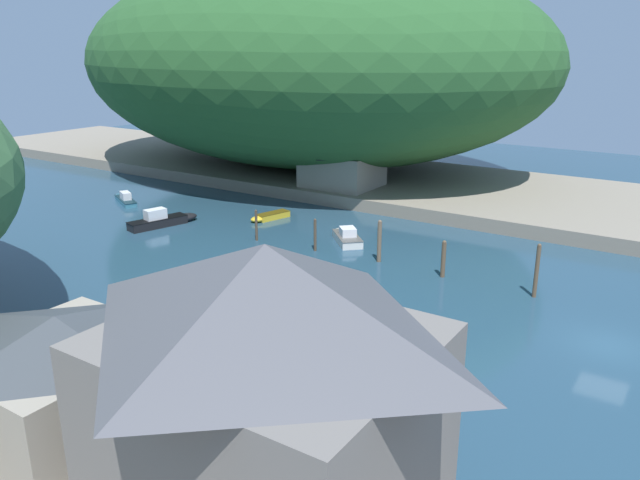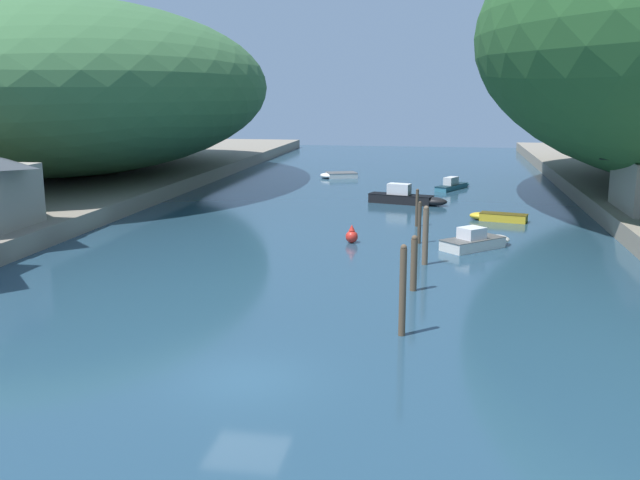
% 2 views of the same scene
% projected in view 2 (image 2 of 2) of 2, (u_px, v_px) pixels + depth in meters
% --- Properties ---
extents(water_surface, '(130.00, 130.00, 0.00)m').
position_uv_depth(water_surface, '(359.00, 217.00, 51.51)').
color(water_surface, '#234256').
rests_on(water_surface, ground).
extents(left_bank, '(22.00, 120.00, 1.21)m').
position_uv_depth(left_bank, '(11.00, 198.00, 56.01)').
color(left_bank, gray).
rests_on(left_bank, ground).
extents(hillside_left, '(35.71, 49.99, 15.91)m').
position_uv_depth(hillside_left, '(69.00, 88.00, 66.16)').
color(hillside_left, '#3D6B3D').
rests_on(hillside_left, left_bank).
extents(boat_far_right_bank, '(6.54, 3.00, 1.60)m').
position_uv_depth(boat_far_right_bank, '(408.00, 198.00, 57.04)').
color(boat_far_right_bank, black).
rests_on(boat_far_right_bank, water_surface).
extents(boat_open_rowboat, '(4.51, 4.46, 1.28)m').
position_uv_depth(boat_open_rowboat, '(478.00, 241.00, 41.29)').
color(boat_open_rowboat, silver).
rests_on(boat_open_rowboat, water_surface).
extents(boat_far_upstream, '(3.51, 5.49, 1.16)m').
position_uv_depth(boat_far_upstream, '(454.00, 185.00, 65.68)').
color(boat_far_upstream, teal).
rests_on(boat_far_upstream, water_surface).
extents(boat_small_dinghy, '(4.26, 3.31, 0.54)m').
position_uv_depth(boat_small_dinghy, '(337.00, 175.00, 73.94)').
color(boat_small_dinghy, white).
rests_on(boat_small_dinghy, water_surface).
extents(boat_mid_channel, '(4.13, 2.08, 0.56)m').
position_uv_depth(boat_mid_channel, '(496.00, 217.00, 49.81)').
color(boat_mid_channel, gold).
rests_on(boat_mid_channel, water_surface).
extents(mooring_post_nearest, '(0.26, 0.26, 3.50)m').
position_uv_depth(mooring_post_nearest, '(403.00, 290.00, 26.35)').
color(mooring_post_nearest, brown).
rests_on(mooring_post_nearest, water_surface).
extents(mooring_post_second, '(0.30, 0.30, 2.59)m').
position_uv_depth(mooring_post_second, '(414.00, 263.00, 32.36)').
color(mooring_post_second, brown).
rests_on(mooring_post_second, water_surface).
extents(mooring_post_middle, '(0.31, 0.31, 3.14)m').
position_uv_depth(mooring_post_middle, '(425.00, 235.00, 37.14)').
color(mooring_post_middle, brown).
rests_on(mooring_post_middle, water_surface).
extents(mooring_post_fourth, '(0.22, 0.22, 2.55)m').
position_uv_depth(mooring_post_fourth, '(419.00, 222.00, 42.33)').
color(mooring_post_fourth, '#4C3D2D').
rests_on(mooring_post_fourth, water_surface).
extents(mooring_post_farthest, '(0.21, 0.21, 2.55)m').
position_uv_depth(mooring_post_farthest, '(417.00, 208.00, 47.61)').
color(mooring_post_farthest, '#4C3D2D').
rests_on(mooring_post_farthest, water_surface).
extents(channel_buoy_near, '(0.74, 0.74, 1.11)m').
position_uv_depth(channel_buoy_near, '(352.00, 236.00, 42.69)').
color(channel_buoy_near, red).
rests_on(channel_buoy_near, water_surface).
extents(person_on_quay, '(0.33, 0.43, 1.69)m').
position_uv_depth(person_on_quay, '(37.00, 205.00, 42.85)').
color(person_on_quay, '#282D3D').
rests_on(person_on_quay, left_bank).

